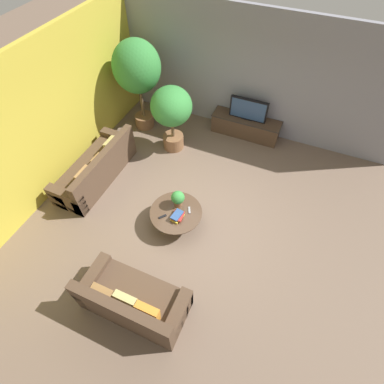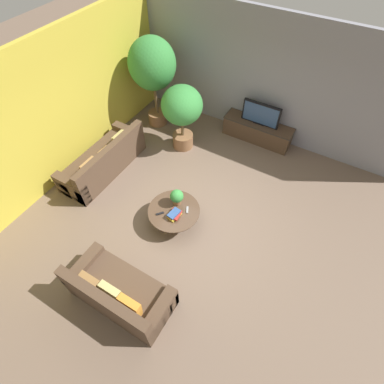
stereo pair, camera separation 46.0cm
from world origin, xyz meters
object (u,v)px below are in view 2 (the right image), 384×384
television (261,114)px  couch_near_entry (119,293)px  coffee_table (174,214)px  media_console (257,131)px  couch_by_wall (104,161)px  potted_palm_tall (152,67)px  potted_palm_corner (182,109)px  potted_plant_tabletop (177,197)px

television → couch_near_entry: 5.18m
coffee_table → television: bearing=82.3°
media_console → television: size_ratio=1.87×
media_console → couch_by_wall: (-2.67, -2.86, 0.02)m
couch_near_entry → potted_palm_tall: size_ratio=0.76×
media_console → potted_palm_corner: size_ratio=1.07×
coffee_table → couch_by_wall: bearing=168.9°
potted_palm_corner → television: bearing=38.0°
media_console → television: 0.52m
couch_near_entry → potted_palm_corner: (-1.17, 3.95, 0.82)m
coffee_table → potted_palm_corner: 2.50m
coffee_table → couch_near_entry: 1.85m
television → coffee_table: bearing=-97.7°
media_console → potted_plant_tabletop: potted_plant_tabletop is taller
television → potted_palm_tall: 2.85m
media_console → potted_plant_tabletop: size_ratio=4.84×
television → potted_palm_corner: 1.96m
couch_near_entry → potted_plant_tabletop: 2.06m
media_console → coffee_table: 3.32m
couch_near_entry → potted_palm_tall: (-2.27, 4.41, 1.33)m
coffee_table → potted_palm_corner: size_ratio=0.63×
couch_by_wall → potted_palm_tall: (0.04, 2.13, 1.33)m
potted_palm_corner → media_console: bearing=38.1°
television → couch_by_wall: (-2.67, -2.86, -0.50)m
potted_palm_tall → television: bearing=15.5°
media_console → coffee_table: (-0.45, -3.29, 0.01)m
couch_near_entry → couch_by_wall: bearing=-44.6°
media_console → potted_plant_tabletop: 3.17m
media_console → potted_palm_corner: potted_palm_corner is taller
coffee_table → couch_by_wall: (-2.22, 0.44, 0.01)m
media_console → potted_plant_tabletop: (-0.48, -3.11, 0.33)m
couch_by_wall → potted_palm_tall: 2.51m
couch_by_wall → television: bearing=137.0°
television → potted_palm_corner: size_ratio=0.57×
media_console → couch_near_entry: couch_near_entry is taller
potted_palm_tall → potted_plant_tabletop: 3.36m
media_console → potted_palm_corner: 2.11m
media_console → television: (0.00, -0.00, 0.52)m
couch_by_wall → potted_palm_tall: potted_palm_tall is taller
potted_palm_tall → potted_plant_tabletop: size_ratio=6.32×
potted_plant_tabletop → couch_by_wall: bearing=173.4°
couch_near_entry → potted_palm_corner: potted_palm_corner is taller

